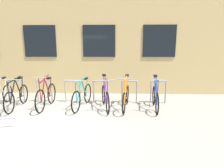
{
  "coord_description": "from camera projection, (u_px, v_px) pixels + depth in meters",
  "views": [
    {
      "loc": [
        1.97,
        -4.37,
        1.91
      ],
      "look_at": [
        1.77,
        1.6,
        0.73
      ],
      "focal_mm": 29.54,
      "sensor_mm": 36.0,
      "label": 1
    }
  ],
  "objects": [
    {
      "name": "bicycle_teal",
      "position": [
        82.0,
        96.0,
        5.97
      ],
      "size": [
        0.47,
        1.73,
        0.99
      ],
      "color": "black",
      "rests_on": "ground"
    },
    {
      "name": "bicycle_orange",
      "position": [
        126.0,
        96.0,
        5.86
      ],
      "size": [
        0.44,
        1.74,
        1.06
      ],
      "color": "black",
      "rests_on": "ground"
    },
    {
      "name": "bicycle_maroon",
      "position": [
        46.0,
        96.0,
        5.93
      ],
      "size": [
        0.44,
        1.67,
        1.08
      ],
      "color": "black",
      "rests_on": "ground"
    },
    {
      "name": "storefront_building",
      "position": [
        84.0,
        38.0,
        10.47
      ],
      "size": [
        28.0,
        6.36,
        4.89
      ],
      "color": "tan",
      "rests_on": "ground"
    },
    {
      "name": "bicycle_purple",
      "position": [
        105.0,
        97.0,
        5.87
      ],
      "size": [
        0.49,
        1.64,
        1.07
      ],
      "color": "black",
      "rests_on": "ground"
    },
    {
      "name": "bike_rack",
      "position": [
        72.0,
        89.0,
        6.47
      ],
      "size": [
        6.56,
        0.05,
        0.8
      ],
      "color": "gray",
      "rests_on": "ground"
    },
    {
      "name": "bicycle_black",
      "position": [
        17.0,
        96.0,
        5.9
      ],
      "size": [
        0.44,
        1.72,
        1.03
      ],
      "color": "black",
      "rests_on": "ground"
    },
    {
      "name": "bicycle_blue",
      "position": [
        155.0,
        97.0,
        5.8
      ],
      "size": [
        0.44,
        1.61,
        1.06
      ],
      "color": "black",
      "rests_on": "ground"
    },
    {
      "name": "ground_plane",
      "position": [
        41.0,
        123.0,
        4.71
      ],
      "size": [
        42.0,
        42.0,
        0.0
      ],
      "primitive_type": "plane",
      "color": "gray"
    }
  ]
}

